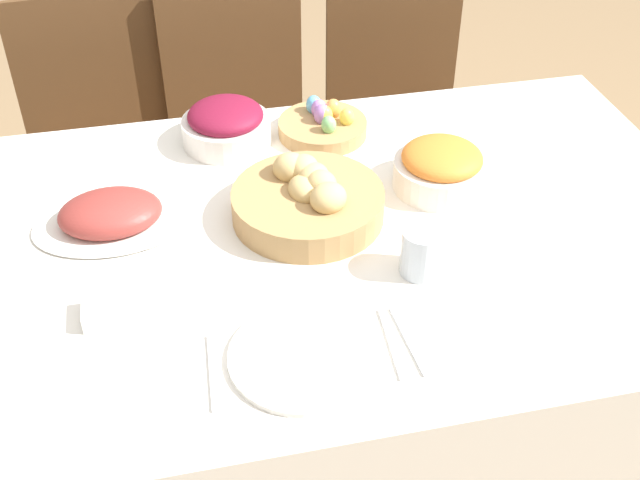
{
  "coord_description": "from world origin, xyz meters",
  "views": [
    {
      "loc": [
        -0.25,
        -1.23,
        1.73
      ],
      "look_at": [
        0.0,
        -0.08,
        0.79
      ],
      "focal_mm": 45.0,
      "sensor_mm": 36.0,
      "label": 1
    }
  ],
  "objects_px": {
    "beet_salad_bowl": "(226,125)",
    "carrot_bowl": "(441,167)",
    "knife": "(391,343)",
    "drinking_cup": "(422,251)",
    "chair_far_center": "(245,134)",
    "egg_basket": "(323,124)",
    "chair_far_left": "(104,149)",
    "fork": "(212,372)",
    "chair_far_right": "(401,116)",
    "spoon": "(408,341)",
    "dinner_plate": "(303,356)",
    "butter_dish": "(117,309)",
    "ham_platter": "(111,215)",
    "bread_basket": "(308,198)"
  },
  "relations": [
    {
      "from": "bread_basket",
      "to": "drinking_cup",
      "type": "bearing_deg",
      "value": -51.86
    },
    {
      "from": "carrot_bowl",
      "to": "chair_far_left",
      "type": "bearing_deg",
      "value": 134.89
    },
    {
      "from": "chair_far_right",
      "to": "dinner_plate",
      "type": "distance_m",
      "value": 1.32
    },
    {
      "from": "drinking_cup",
      "to": "spoon",
      "type": "bearing_deg",
      "value": -114.29
    },
    {
      "from": "carrot_bowl",
      "to": "fork",
      "type": "xyz_separation_m",
      "value": [
        -0.53,
        -0.43,
        -0.05
      ]
    },
    {
      "from": "chair_far_center",
      "to": "bread_basket",
      "type": "bearing_deg",
      "value": -92.21
    },
    {
      "from": "spoon",
      "to": "chair_far_right",
      "type": "bearing_deg",
      "value": 69.52
    },
    {
      "from": "fork",
      "to": "beet_salad_bowl",
      "type": "bearing_deg",
      "value": 84.14
    },
    {
      "from": "chair_far_right",
      "to": "dinner_plate",
      "type": "xyz_separation_m",
      "value": [
        -0.54,
        -1.17,
        0.26
      ]
    },
    {
      "from": "beet_salad_bowl",
      "to": "chair_far_right",
      "type": "bearing_deg",
      "value": 38.88
    },
    {
      "from": "chair_far_center",
      "to": "chair_far_right",
      "type": "distance_m",
      "value": 0.49
    },
    {
      "from": "chair_far_left",
      "to": "egg_basket",
      "type": "relative_size",
      "value": 4.38
    },
    {
      "from": "spoon",
      "to": "drinking_cup",
      "type": "relative_size",
      "value": 1.79
    },
    {
      "from": "knife",
      "to": "drinking_cup",
      "type": "xyz_separation_m",
      "value": [
        0.11,
        0.17,
        0.04
      ]
    },
    {
      "from": "beet_salad_bowl",
      "to": "carrot_bowl",
      "type": "distance_m",
      "value": 0.5
    },
    {
      "from": "ham_platter",
      "to": "beet_salad_bowl",
      "type": "xyz_separation_m",
      "value": [
        0.27,
        0.26,
        0.02
      ]
    },
    {
      "from": "chair_far_center",
      "to": "egg_basket",
      "type": "bearing_deg",
      "value": -79.02
    },
    {
      "from": "chair_far_left",
      "to": "dinner_plate",
      "type": "relative_size",
      "value": 3.62
    },
    {
      "from": "chair_far_center",
      "to": "spoon",
      "type": "xyz_separation_m",
      "value": [
        0.12,
        -1.17,
        0.26
      ]
    },
    {
      "from": "egg_basket",
      "to": "chair_far_center",
      "type": "bearing_deg",
      "value": 105.5
    },
    {
      "from": "egg_basket",
      "to": "ham_platter",
      "type": "relative_size",
      "value": 0.66
    },
    {
      "from": "chair_far_center",
      "to": "egg_basket",
      "type": "height_order",
      "value": "chair_far_center"
    },
    {
      "from": "ham_platter",
      "to": "beet_salad_bowl",
      "type": "bearing_deg",
      "value": 44.89
    },
    {
      "from": "dinner_plate",
      "to": "drinking_cup",
      "type": "xyz_separation_m",
      "value": [
        0.26,
        0.17,
        0.04
      ]
    },
    {
      "from": "bread_basket",
      "to": "beet_salad_bowl",
      "type": "bearing_deg",
      "value": 111.56
    },
    {
      "from": "chair_far_center",
      "to": "drinking_cup",
      "type": "xyz_separation_m",
      "value": [
        0.2,
        -1.0,
        0.31
      ]
    },
    {
      "from": "chair_far_center",
      "to": "drinking_cup",
      "type": "height_order",
      "value": "chair_far_center"
    },
    {
      "from": "chair_far_left",
      "to": "drinking_cup",
      "type": "height_order",
      "value": "chair_far_left"
    },
    {
      "from": "bread_basket",
      "to": "ham_platter",
      "type": "height_order",
      "value": "bread_basket"
    },
    {
      "from": "ham_platter",
      "to": "chair_far_right",
      "type": "bearing_deg",
      "value": 40.89
    },
    {
      "from": "chair_far_right",
      "to": "chair_far_left",
      "type": "distance_m",
      "value": 0.9
    },
    {
      "from": "bread_basket",
      "to": "carrot_bowl",
      "type": "relative_size",
      "value": 1.53
    },
    {
      "from": "chair_far_center",
      "to": "egg_basket",
      "type": "xyz_separation_m",
      "value": [
        0.13,
        -0.48,
        0.28
      ]
    },
    {
      "from": "spoon",
      "to": "carrot_bowl",
      "type": "bearing_deg",
      "value": 61.39
    },
    {
      "from": "chair_far_center",
      "to": "beet_salad_bowl",
      "type": "height_order",
      "value": "chair_far_center"
    },
    {
      "from": "chair_far_center",
      "to": "spoon",
      "type": "bearing_deg",
      "value": -88.48
    },
    {
      "from": "chair_far_right",
      "to": "beet_salad_bowl",
      "type": "xyz_separation_m",
      "value": [
        -0.58,
        -0.47,
        0.31
      ]
    },
    {
      "from": "spoon",
      "to": "dinner_plate",
      "type": "bearing_deg",
      "value": 176.68
    },
    {
      "from": "chair_far_right",
      "to": "egg_basket",
      "type": "relative_size",
      "value": 4.38
    },
    {
      "from": "egg_basket",
      "to": "knife",
      "type": "xyz_separation_m",
      "value": [
        -0.04,
        -0.69,
        -0.02
      ]
    },
    {
      "from": "chair_far_left",
      "to": "beet_salad_bowl",
      "type": "xyz_separation_m",
      "value": [
        0.32,
        -0.47,
        0.31
      ]
    },
    {
      "from": "drinking_cup",
      "to": "butter_dish",
      "type": "bearing_deg",
      "value": -179.77
    },
    {
      "from": "knife",
      "to": "drinking_cup",
      "type": "relative_size",
      "value": 1.79
    },
    {
      "from": "chair_far_right",
      "to": "beet_salad_bowl",
      "type": "bearing_deg",
      "value": -141.47
    },
    {
      "from": "bread_basket",
      "to": "egg_basket",
      "type": "distance_m",
      "value": 0.32
    },
    {
      "from": "chair_far_right",
      "to": "butter_dish",
      "type": "relative_size",
      "value": 7.78
    },
    {
      "from": "bread_basket",
      "to": "knife",
      "type": "relative_size",
      "value": 1.85
    },
    {
      "from": "knife",
      "to": "spoon",
      "type": "relative_size",
      "value": 1.0
    },
    {
      "from": "beet_salad_bowl",
      "to": "fork",
      "type": "bearing_deg",
      "value": -99.18
    },
    {
      "from": "spoon",
      "to": "butter_dish",
      "type": "bearing_deg",
      "value": 157.12
    }
  ]
}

